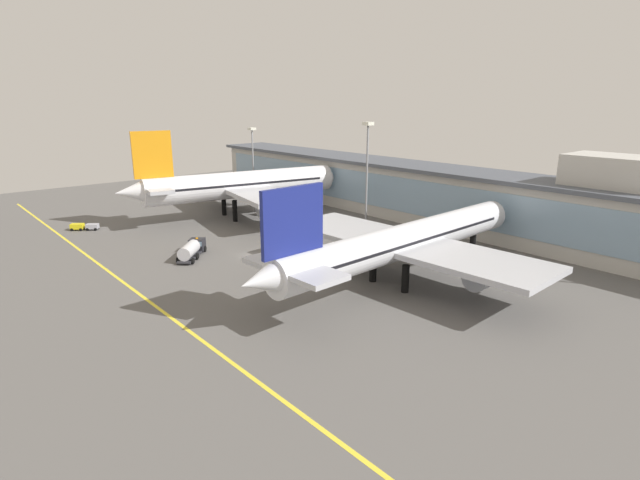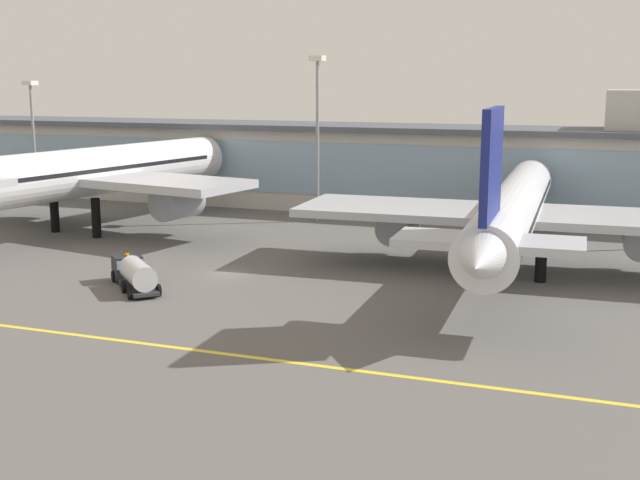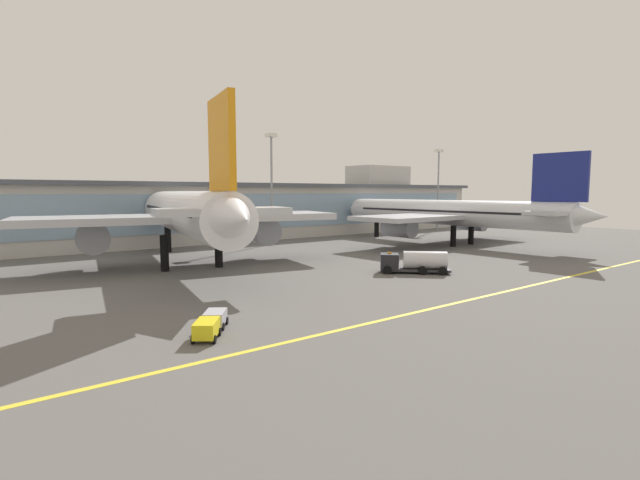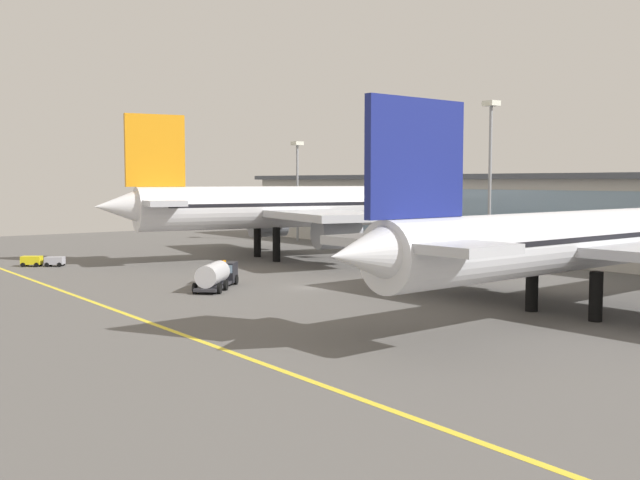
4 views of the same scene
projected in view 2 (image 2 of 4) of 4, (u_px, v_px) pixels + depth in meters
name	position (u px, v px, depth m)	size (l,w,h in m)	color
ground_plane	(226.00, 274.00, 82.18)	(195.80, 195.80, 0.00)	#5B5956
taxiway_centreline_stripe	(95.00, 337.00, 61.93)	(156.64, 0.50, 0.01)	yellow
terminal_building	(373.00, 165.00, 121.69)	(142.86, 14.00, 17.75)	beige
airliner_near_left	(92.00, 173.00, 104.11)	(44.64, 55.37, 20.49)	black
airliner_near_right	(513.00, 211.00, 81.93)	(44.17, 59.23, 17.14)	black
fuel_tanker_truck	(134.00, 272.00, 76.29)	(8.15, 8.07, 2.90)	black
apron_light_mast_west	(32.00, 120.00, 129.46)	(1.80, 1.80, 18.92)	gray
apron_light_mast_centre	(317.00, 113.00, 109.67)	(1.80, 1.80, 22.22)	gray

